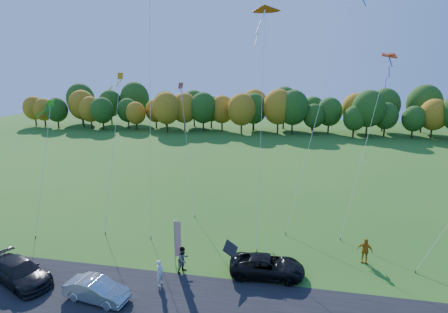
% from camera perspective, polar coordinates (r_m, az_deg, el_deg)
% --- Properties ---
extents(ground, '(160.00, 160.00, 0.00)m').
position_cam_1_polar(ground, '(26.91, -2.51, -17.83)').
color(ground, '#275F19').
extents(asphalt_strip, '(90.00, 6.00, 0.01)m').
position_cam_1_polar(asphalt_strip, '(23.72, -4.90, -22.84)').
color(asphalt_strip, black).
rests_on(asphalt_strip, ground).
extents(tree_line, '(116.00, 12.00, 10.00)m').
position_cam_1_polar(tree_line, '(78.65, 6.69, 3.73)').
color(tree_line, '#1E4711').
rests_on(tree_line, ground).
extents(black_suv, '(5.35, 2.64, 1.46)m').
position_cam_1_polar(black_suv, '(25.98, 7.05, -17.32)').
color(black_suv, black).
rests_on(black_suv, ground).
extents(silver_sedan, '(4.40, 2.07, 1.40)m').
position_cam_1_polar(silver_sedan, '(24.92, -20.05, -19.77)').
color(silver_sedan, '#B8B9BE').
rests_on(silver_sedan, ground).
extents(dark_truck_a, '(5.83, 4.09, 1.57)m').
position_cam_1_polar(dark_truck_a, '(28.68, -30.39, -15.97)').
color(dark_truck_a, black).
rests_on(dark_truck_a, ground).
extents(person_tailgate_a, '(0.54, 0.73, 1.85)m').
position_cam_1_polar(person_tailgate_a, '(25.09, -10.40, -18.18)').
color(person_tailgate_a, silver).
rests_on(person_tailgate_a, ground).
extents(person_tailgate_b, '(1.08, 1.17, 1.95)m').
position_cam_1_polar(person_tailgate_b, '(26.22, -6.67, -16.36)').
color(person_tailgate_b, gray).
rests_on(person_tailgate_b, ground).
extents(person_east, '(1.22, 0.79, 1.94)m').
position_cam_1_polar(person_east, '(29.14, 22.00, -14.06)').
color(person_east, '#B96C11').
rests_on(person_east, ground).
extents(feather_flag, '(0.49, 0.13, 3.69)m').
position_cam_1_polar(feather_flag, '(26.30, -7.68, -13.13)').
color(feather_flag, '#999999').
rests_on(feather_flag, ground).
extents(kite_delta_blue, '(4.20, 10.70, 31.32)m').
position_cam_1_polar(kite_delta_blue, '(33.14, -12.02, 16.05)').
color(kite_delta_blue, '#4C3F33').
rests_on(kite_delta_blue, ground).
extents(kite_parafoil_orange, '(7.69, 13.75, 24.06)m').
position_cam_1_polar(kite_parafoil_orange, '(35.49, 15.85, 9.75)').
color(kite_parafoil_orange, '#4C3F33').
rests_on(kite_parafoil_orange, ground).
extents(kite_delta_red, '(2.79, 11.38, 21.32)m').
position_cam_1_polar(kite_delta_red, '(31.22, 6.19, 8.52)').
color(kite_delta_red, '#4C3F33').
rests_on(kite_delta_red, ground).
extents(kite_parafoil_rainbow, '(5.74, 8.65, 15.97)m').
position_cam_1_polar(kite_parafoil_rainbow, '(33.98, 22.23, 2.30)').
color(kite_parafoil_rainbow, '#4C3F33').
rests_on(kite_parafoil_rainbow, ground).
extents(kite_diamond_yellow, '(1.87, 7.99, 14.21)m').
position_cam_1_polar(kite_diamond_yellow, '(34.46, -17.63, 1.25)').
color(kite_diamond_yellow, '#4C3F33').
rests_on(kite_diamond_yellow, ground).
extents(kite_diamond_green, '(1.57, 5.99, 11.70)m').
position_cam_1_polar(kite_diamond_green, '(35.46, -27.37, -1.35)').
color(kite_diamond_green, '#4C3F33').
rests_on(kite_diamond_green, ground).
extents(kite_diamond_pink, '(4.07, 8.13, 13.04)m').
position_cam_1_polar(kite_diamond_pink, '(37.01, -6.02, 1.70)').
color(kite_diamond_pink, '#4C3F33').
rests_on(kite_diamond_pink, ground).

